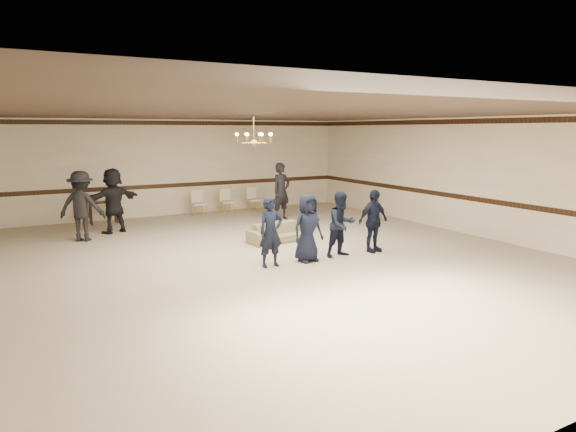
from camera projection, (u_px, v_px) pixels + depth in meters
name	position (u px, v px, depth m)	size (l,w,h in m)	color
room	(274.00, 188.00, 10.82)	(12.01, 14.01, 3.21)	tan
chair_rail	(180.00, 185.00, 16.95)	(12.00, 0.02, 0.14)	black
crown_molding	(178.00, 123.00, 16.60)	(12.00, 0.02, 0.14)	black
chandelier	(254.00, 129.00, 11.47)	(0.94, 0.94, 0.89)	#B38839
boy_a	(271.00, 232.00, 10.41)	(0.54, 0.35, 1.48)	black
boy_b	(308.00, 228.00, 10.84)	(0.72, 0.47, 1.48)	black
boy_c	(342.00, 224.00, 11.27)	(0.72, 0.56, 1.48)	black
boy_d	(373.00, 221.00, 11.70)	(0.87, 0.36, 1.48)	black
settee	(279.00, 232.00, 12.87)	(1.65, 0.64, 0.48)	#7D7A53
adult_left	(82.00, 206.00, 12.84)	(1.18, 0.68, 1.82)	black
adult_mid	(113.00, 200.00, 13.87)	(1.69, 0.54, 1.82)	black
adult_right	(281.00, 191.00, 15.95)	(0.66, 0.44, 1.82)	black
banquet_chair_left	(199.00, 204.00, 16.55)	(0.42, 0.42, 0.87)	beige
banquet_chair_mid	(227.00, 202.00, 17.02)	(0.42, 0.42, 0.87)	beige
banquet_chair_right	(254.00, 200.00, 17.50)	(0.42, 0.42, 0.87)	beige
console_table	(103.00, 212.00, 15.31)	(0.83, 0.35, 0.69)	#321910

